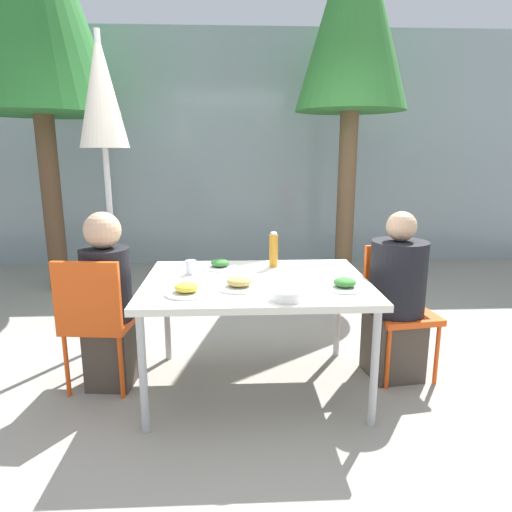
# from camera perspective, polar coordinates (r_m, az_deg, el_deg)

# --- Properties ---
(ground_plane) EXTENTS (24.00, 24.00, 0.00)m
(ground_plane) POSITION_cam_1_polar(r_m,az_deg,el_deg) (3.07, 0.00, -16.05)
(ground_plane) COLOR gray
(building_facade) EXTENTS (10.00, 0.20, 3.00)m
(building_facade) POSITION_cam_1_polar(r_m,az_deg,el_deg) (6.21, -1.63, 13.07)
(building_facade) COLOR #89999E
(building_facade) RESTS_ON ground
(dining_table) EXTENTS (1.36, 1.02, 0.72)m
(dining_table) POSITION_cam_1_polar(r_m,az_deg,el_deg) (2.81, 0.00, -4.01)
(dining_table) COLOR silver
(dining_table) RESTS_ON ground
(chair_left) EXTENTS (0.44, 0.44, 0.87)m
(chair_left) POSITION_cam_1_polar(r_m,az_deg,el_deg) (3.00, -19.40, -6.91)
(chair_left) COLOR #E54C14
(chair_left) RESTS_ON ground
(person_left) EXTENTS (0.31, 0.31, 1.13)m
(person_left) POSITION_cam_1_polar(r_m,az_deg,el_deg) (3.04, -18.02, -5.74)
(person_left) COLOR #473D33
(person_left) RESTS_ON ground
(chair_right) EXTENTS (0.45, 0.45, 0.87)m
(chair_right) POSITION_cam_1_polar(r_m,az_deg,el_deg) (3.25, 17.23, -5.21)
(chair_right) COLOR #E54C14
(chair_right) RESTS_ON ground
(person_right) EXTENTS (0.37, 0.37, 1.12)m
(person_right) POSITION_cam_1_polar(r_m,az_deg,el_deg) (3.16, 17.11, -5.50)
(person_right) COLOR #473D33
(person_right) RESTS_ON ground
(closed_umbrella) EXTENTS (0.36, 0.36, 2.33)m
(closed_umbrella) POSITION_cam_1_polar(r_m,az_deg,el_deg) (3.66, -18.65, 16.96)
(closed_umbrella) COLOR #333333
(closed_umbrella) RESTS_ON ground
(plate_0) EXTENTS (0.24, 0.24, 0.07)m
(plate_0) POSITION_cam_1_polar(r_m,az_deg,el_deg) (2.54, -8.68, -4.21)
(plate_0) COLOR white
(plate_0) RESTS_ON dining_table
(plate_1) EXTENTS (0.26, 0.26, 0.07)m
(plate_1) POSITION_cam_1_polar(r_m,az_deg,el_deg) (2.62, -2.13, -3.50)
(plate_1) COLOR white
(plate_1) RESTS_ON dining_table
(plate_2) EXTENTS (0.23, 0.23, 0.06)m
(plate_2) POSITION_cam_1_polar(r_m,az_deg,el_deg) (3.07, -4.53, -1.13)
(plate_2) COLOR white
(plate_2) RESTS_ON dining_table
(plate_3) EXTENTS (0.23, 0.23, 0.07)m
(plate_3) POSITION_cam_1_polar(r_m,az_deg,el_deg) (2.65, 11.02, -3.56)
(plate_3) COLOR white
(plate_3) RESTS_ON dining_table
(bottle) EXTENTS (0.06, 0.06, 0.24)m
(bottle) POSITION_cam_1_polar(r_m,az_deg,el_deg) (3.08, 2.21, 0.73)
(bottle) COLOR #B7751E
(bottle) RESTS_ON dining_table
(drinking_cup) EXTENTS (0.07, 0.07, 0.09)m
(drinking_cup) POSITION_cam_1_polar(r_m,az_deg,el_deg) (2.94, -8.13, -1.40)
(drinking_cup) COLOR silver
(drinking_cup) RESTS_ON dining_table
(salad_bowl) EXTENTS (0.17, 0.17, 0.05)m
(salad_bowl) POSITION_cam_1_polar(r_m,az_deg,el_deg) (2.42, 3.93, -4.88)
(salad_bowl) COLOR white
(salad_bowl) RESTS_ON dining_table
(tree_behind_left) EXTENTS (1.19, 1.19, 3.99)m
(tree_behind_left) POSITION_cam_1_polar(r_m,az_deg,el_deg) (5.43, 12.17, 27.74)
(tree_behind_left) COLOR brown
(tree_behind_left) RESTS_ON ground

